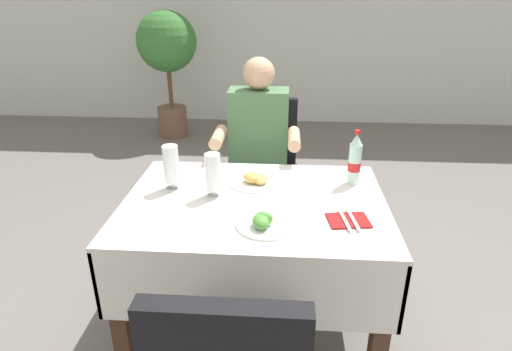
{
  "coord_description": "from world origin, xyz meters",
  "views": [
    {
      "loc": [
        -0.01,
        -1.64,
        1.63
      ],
      "look_at": [
        -0.14,
        0.21,
        0.81
      ],
      "focal_mm": 30.09,
      "sensor_mm": 36.0,
      "label": 1
    }
  ],
  "objects_px": {
    "main_dining_table": "(255,231)",
    "cola_bottle_primary": "(355,161)",
    "napkin_cutlery_set": "(348,220)",
    "potted_plant_corner": "(167,52)",
    "seated_diner_far": "(258,149)",
    "chair_far_diner_seat": "(264,166)",
    "plate_near_camera": "(264,222)",
    "beer_glass_middle": "(213,175)",
    "beer_glass_left": "(171,167)",
    "plate_far_diner": "(254,180)"
  },
  "relations": [
    {
      "from": "main_dining_table",
      "to": "cola_bottle_primary",
      "type": "height_order",
      "value": "cola_bottle_primary"
    },
    {
      "from": "napkin_cutlery_set",
      "to": "potted_plant_corner",
      "type": "bearing_deg",
      "value": 116.39
    },
    {
      "from": "main_dining_table",
      "to": "seated_diner_far",
      "type": "xyz_separation_m",
      "value": [
        -0.03,
        0.72,
        0.14
      ]
    },
    {
      "from": "cola_bottle_primary",
      "to": "potted_plant_corner",
      "type": "height_order",
      "value": "potted_plant_corner"
    },
    {
      "from": "chair_far_diner_seat",
      "to": "napkin_cutlery_set",
      "type": "bearing_deg",
      "value": -67.88
    },
    {
      "from": "seated_diner_far",
      "to": "plate_near_camera",
      "type": "xyz_separation_m",
      "value": [
        0.09,
        -0.96,
        0.04
      ]
    },
    {
      "from": "seated_diner_far",
      "to": "beer_glass_middle",
      "type": "height_order",
      "value": "seated_diner_far"
    },
    {
      "from": "cola_bottle_primary",
      "to": "potted_plant_corner",
      "type": "distance_m",
      "value": 3.29
    },
    {
      "from": "beer_glass_left",
      "to": "potted_plant_corner",
      "type": "height_order",
      "value": "potted_plant_corner"
    },
    {
      "from": "plate_far_diner",
      "to": "beer_glass_left",
      "type": "height_order",
      "value": "beer_glass_left"
    },
    {
      "from": "plate_near_camera",
      "to": "napkin_cutlery_set",
      "type": "bearing_deg",
      "value": 11.32
    },
    {
      "from": "beer_glass_left",
      "to": "napkin_cutlery_set",
      "type": "distance_m",
      "value": 0.86
    },
    {
      "from": "seated_diner_far",
      "to": "napkin_cutlery_set",
      "type": "relative_size",
      "value": 6.46
    },
    {
      "from": "beer_glass_left",
      "to": "cola_bottle_primary",
      "type": "relative_size",
      "value": 0.79
    },
    {
      "from": "plate_far_diner",
      "to": "cola_bottle_primary",
      "type": "xyz_separation_m",
      "value": [
        0.49,
        0.04,
        0.1
      ]
    },
    {
      "from": "beer_glass_left",
      "to": "napkin_cutlery_set",
      "type": "relative_size",
      "value": 1.13
    },
    {
      "from": "beer_glass_left",
      "to": "main_dining_table",
      "type": "bearing_deg",
      "value": -13.16
    },
    {
      "from": "plate_near_camera",
      "to": "napkin_cutlery_set",
      "type": "xyz_separation_m",
      "value": [
        0.35,
        0.07,
        -0.02
      ]
    },
    {
      "from": "main_dining_table",
      "to": "plate_far_diner",
      "type": "bearing_deg",
      "value": 94.69
    },
    {
      "from": "chair_far_diner_seat",
      "to": "seated_diner_far",
      "type": "xyz_separation_m",
      "value": [
        -0.03,
        -0.11,
        0.16
      ]
    },
    {
      "from": "main_dining_table",
      "to": "potted_plant_corner",
      "type": "height_order",
      "value": "potted_plant_corner"
    },
    {
      "from": "main_dining_table",
      "to": "plate_near_camera",
      "type": "relative_size",
      "value": 4.85
    },
    {
      "from": "chair_far_diner_seat",
      "to": "beer_glass_middle",
      "type": "bearing_deg",
      "value": -103.46
    },
    {
      "from": "chair_far_diner_seat",
      "to": "potted_plant_corner",
      "type": "distance_m",
      "value": 2.55
    },
    {
      "from": "plate_far_diner",
      "to": "beer_glass_middle",
      "type": "bearing_deg",
      "value": -140.35
    },
    {
      "from": "beer_glass_left",
      "to": "plate_far_diner",
      "type": "bearing_deg",
      "value": 11.86
    },
    {
      "from": "cola_bottle_primary",
      "to": "napkin_cutlery_set",
      "type": "height_order",
      "value": "cola_bottle_primary"
    },
    {
      "from": "beer_glass_left",
      "to": "beer_glass_middle",
      "type": "distance_m",
      "value": 0.22
    },
    {
      "from": "plate_near_camera",
      "to": "potted_plant_corner",
      "type": "distance_m",
      "value": 3.52
    },
    {
      "from": "cola_bottle_primary",
      "to": "potted_plant_corner",
      "type": "bearing_deg",
      "value": 120.42
    },
    {
      "from": "seated_diner_far",
      "to": "beer_glass_left",
      "type": "xyz_separation_m",
      "value": [
        -0.37,
        -0.63,
        0.13
      ]
    },
    {
      "from": "beer_glass_left",
      "to": "potted_plant_corner",
      "type": "relative_size",
      "value": 0.16
    },
    {
      "from": "main_dining_table",
      "to": "napkin_cutlery_set",
      "type": "relative_size",
      "value": 6.16
    },
    {
      "from": "main_dining_table",
      "to": "napkin_cutlery_set",
      "type": "height_order",
      "value": "napkin_cutlery_set"
    },
    {
      "from": "main_dining_table",
      "to": "chair_far_diner_seat",
      "type": "xyz_separation_m",
      "value": [
        0.0,
        0.83,
        -0.01
      ]
    },
    {
      "from": "main_dining_table",
      "to": "potted_plant_corner",
      "type": "xyz_separation_m",
      "value": [
        -1.19,
        3.05,
        0.4
      ]
    },
    {
      "from": "plate_far_diner",
      "to": "beer_glass_middle",
      "type": "xyz_separation_m",
      "value": [
        -0.18,
        -0.15,
        0.09
      ]
    },
    {
      "from": "potted_plant_corner",
      "to": "beer_glass_middle",
      "type": "bearing_deg",
      "value": -71.75
    },
    {
      "from": "plate_far_diner",
      "to": "beer_glass_left",
      "type": "distance_m",
      "value": 0.41
    },
    {
      "from": "napkin_cutlery_set",
      "to": "potted_plant_corner",
      "type": "distance_m",
      "value": 3.6
    },
    {
      "from": "cola_bottle_primary",
      "to": "plate_near_camera",
      "type": "bearing_deg",
      "value": -132.71
    },
    {
      "from": "plate_near_camera",
      "to": "napkin_cutlery_set",
      "type": "height_order",
      "value": "plate_near_camera"
    },
    {
      "from": "main_dining_table",
      "to": "potted_plant_corner",
      "type": "distance_m",
      "value": 3.3
    },
    {
      "from": "cola_bottle_primary",
      "to": "beer_glass_middle",
      "type": "bearing_deg",
      "value": -164.2
    },
    {
      "from": "plate_far_diner",
      "to": "cola_bottle_primary",
      "type": "distance_m",
      "value": 0.5
    },
    {
      "from": "beer_glass_middle",
      "to": "potted_plant_corner",
      "type": "relative_size",
      "value": 0.15
    },
    {
      "from": "plate_far_diner",
      "to": "chair_far_diner_seat",
      "type": "bearing_deg",
      "value": 88.74
    },
    {
      "from": "beer_glass_left",
      "to": "beer_glass_middle",
      "type": "height_order",
      "value": "beer_glass_left"
    },
    {
      "from": "beer_glass_left",
      "to": "napkin_cutlery_set",
      "type": "xyz_separation_m",
      "value": [
        0.81,
        -0.26,
        -0.11
      ]
    },
    {
      "from": "plate_near_camera",
      "to": "potted_plant_corner",
      "type": "relative_size",
      "value": 0.18
    }
  ]
}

